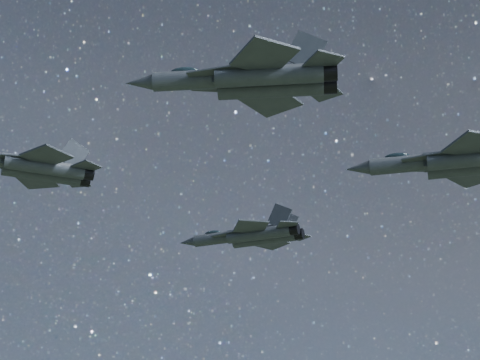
{
  "coord_description": "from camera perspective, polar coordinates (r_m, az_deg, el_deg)",
  "views": [
    {
      "loc": [
        0.71,
        -68.56,
        128.05
      ],
      "look_at": [
        3.48,
        1.98,
        158.54
      ],
      "focal_mm": 60.0,
      "sensor_mm": 36.0,
      "label": 1
    }
  ],
  "objects": [
    {
      "name": "jet_left",
      "position": [
        93.34,
        0.82,
        -3.97
      ],
      "size": [
        15.69,
        10.31,
        4.03
      ],
      "rotation": [
        0.0,
        0.0,
        -0.41
      ],
      "color": "#2E343A"
    },
    {
      "name": "jet_slot",
      "position": [
        82.55,
        15.3,
        1.3
      ],
      "size": [
        19.62,
        13.28,
        4.94
      ],
      "rotation": [
        0.0,
        0.0,
        -0.27
      ],
      "color": "#2E343A"
    },
    {
      "name": "jet_lead",
      "position": [
        80.05,
        -14.69,
        0.96
      ],
      "size": [
        15.88,
        10.6,
        4.02
      ],
      "rotation": [
        0.0,
        0.0,
        0.34
      ],
      "color": "#2E343A"
    },
    {
      "name": "jet_right",
      "position": [
        59.32,
        0.87,
        7.15
      ],
      "size": [
        16.54,
        11.51,
        4.16
      ],
      "rotation": [
        0.0,
        0.0,
        -0.14
      ],
      "color": "#2E343A"
    }
  ]
}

